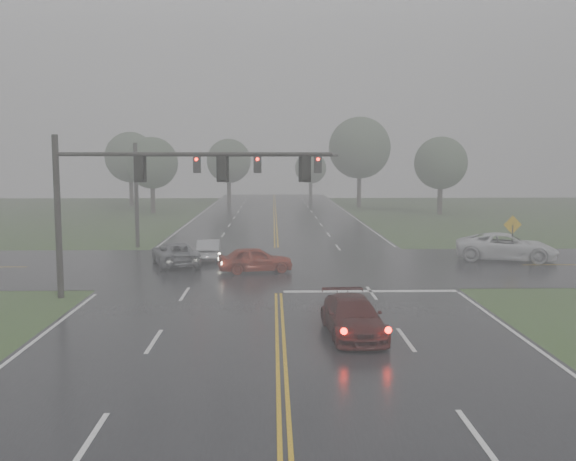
{
  "coord_description": "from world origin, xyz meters",
  "views": [
    {
      "loc": [
        -0.27,
        -16.29,
        6.47
      ],
      "look_at": [
        0.51,
        16.0,
        2.85
      ],
      "focal_mm": 40.0,
      "sensor_mm": 36.0,
      "label": 1
    }
  ],
  "objects_px": {
    "signal_gantry_near": "(142,184)",
    "sedan_silver": "(209,260)",
    "car_grey": "(176,266)",
    "pickup_white": "(506,261)",
    "sedan_maroon": "(353,336)",
    "sedan_red": "(255,272)",
    "signal_gantry_far": "(200,174)"
  },
  "relations": [
    {
      "from": "car_grey",
      "to": "sedan_maroon",
      "type": "bearing_deg",
      "value": 101.38
    },
    {
      "from": "sedan_red",
      "to": "car_grey",
      "type": "height_order",
      "value": "sedan_red"
    },
    {
      "from": "sedan_silver",
      "to": "sedan_maroon",
      "type": "bearing_deg",
      "value": 108.67
    },
    {
      "from": "signal_gantry_near",
      "to": "signal_gantry_far",
      "type": "relative_size",
      "value": 0.86
    },
    {
      "from": "signal_gantry_near",
      "to": "signal_gantry_far",
      "type": "distance_m",
      "value": 17.22
    },
    {
      "from": "sedan_maroon",
      "to": "signal_gantry_near",
      "type": "distance_m",
      "value": 12.45
    },
    {
      "from": "car_grey",
      "to": "pickup_white",
      "type": "bearing_deg",
      "value": 166.03
    },
    {
      "from": "signal_gantry_near",
      "to": "car_grey",
      "type": "bearing_deg",
      "value": 89.33
    },
    {
      "from": "car_grey",
      "to": "signal_gantry_near",
      "type": "xyz_separation_m",
      "value": [
        -0.1,
        -8.92,
        5.3
      ]
    },
    {
      "from": "sedan_maroon",
      "to": "sedan_red",
      "type": "distance_m",
      "value": 13.91
    },
    {
      "from": "sedan_silver",
      "to": "pickup_white",
      "type": "height_order",
      "value": "pickup_white"
    },
    {
      "from": "sedan_red",
      "to": "signal_gantry_far",
      "type": "bearing_deg",
      "value": 10.97
    },
    {
      "from": "pickup_white",
      "to": "sedan_silver",
      "type": "bearing_deg",
      "value": 104.31
    },
    {
      "from": "car_grey",
      "to": "signal_gantry_far",
      "type": "distance_m",
      "value": 9.91
    },
    {
      "from": "sedan_silver",
      "to": "pickup_white",
      "type": "xyz_separation_m",
      "value": [
        18.99,
        -0.62,
        0.0
      ]
    },
    {
      "from": "sedan_red",
      "to": "sedan_silver",
      "type": "relative_size",
      "value": 1.05
    },
    {
      "from": "sedan_maroon",
      "to": "sedan_silver",
      "type": "xyz_separation_m",
      "value": [
        -7.02,
        17.82,
        0.0
      ]
    },
    {
      "from": "car_grey",
      "to": "signal_gantry_near",
      "type": "distance_m",
      "value": 10.37
    },
    {
      "from": "signal_gantry_near",
      "to": "sedan_red",
      "type": "bearing_deg",
      "value": 52.33
    },
    {
      "from": "sedan_red",
      "to": "pickup_white",
      "type": "height_order",
      "value": "pickup_white"
    },
    {
      "from": "car_grey",
      "to": "pickup_white",
      "type": "distance_m",
      "value": 20.88
    },
    {
      "from": "signal_gantry_near",
      "to": "sedan_silver",
      "type": "bearing_deg",
      "value": 79.98
    },
    {
      "from": "pickup_white",
      "to": "signal_gantry_far",
      "type": "bearing_deg",
      "value": 87.47
    },
    {
      "from": "car_grey",
      "to": "signal_gantry_near",
      "type": "relative_size",
      "value": 0.4
    },
    {
      "from": "sedan_silver",
      "to": "car_grey",
      "type": "xyz_separation_m",
      "value": [
        -1.84,
        -2.08,
        0.0
      ]
    },
    {
      "from": "pickup_white",
      "to": "signal_gantry_far",
      "type": "relative_size",
      "value": 0.42
    },
    {
      "from": "sedan_maroon",
      "to": "signal_gantry_near",
      "type": "bearing_deg",
      "value": 138.68
    },
    {
      "from": "sedan_maroon",
      "to": "car_grey",
      "type": "relative_size",
      "value": 0.93
    },
    {
      "from": "car_grey",
      "to": "pickup_white",
      "type": "xyz_separation_m",
      "value": [
        20.83,
        1.46,
        0.0
      ]
    },
    {
      "from": "sedan_maroon",
      "to": "pickup_white",
      "type": "relative_size",
      "value": 0.76
    },
    {
      "from": "sedan_red",
      "to": "pickup_white",
      "type": "distance_m",
      "value": 16.36
    },
    {
      "from": "signal_gantry_far",
      "to": "sedan_silver",
      "type": "bearing_deg",
      "value": -79.28
    }
  ]
}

